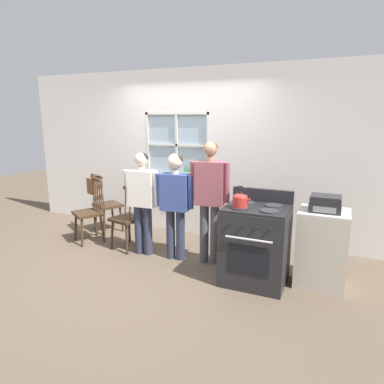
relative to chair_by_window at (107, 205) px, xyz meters
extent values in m
plane|color=brown|center=(1.33, -0.86, -0.46)|extent=(16.00, 16.00, 0.00)
cube|color=white|center=(-0.68, 0.54, 0.89)|extent=(2.38, 0.06, 2.70)
cube|color=white|center=(3.10, 0.54, 0.89)|extent=(2.86, 0.06, 2.70)
cube|color=white|center=(1.09, 0.54, 0.01)|extent=(1.15, 0.06, 0.95)
cube|color=white|center=(1.09, 0.54, 1.90)|extent=(1.15, 0.06, 0.68)
cube|color=silver|center=(1.09, 0.46, 0.47)|extent=(1.21, 0.10, 0.03)
cube|color=#9EB7C6|center=(1.09, 0.55, 1.02)|extent=(1.09, 0.01, 1.01)
cube|color=silver|center=(1.09, 0.52, 1.02)|extent=(0.04, 0.02, 1.07)
cube|color=silver|center=(1.09, 0.52, 1.02)|extent=(1.15, 0.02, 0.04)
cube|color=silver|center=(0.53, 0.52, 1.02)|extent=(0.04, 0.03, 1.07)
cube|color=silver|center=(1.65, 0.52, 1.02)|extent=(0.04, 0.03, 1.07)
cube|color=silver|center=(1.09, 0.52, 1.54)|extent=(1.15, 0.03, 0.04)
cube|color=silver|center=(1.09, 0.52, 0.51)|extent=(1.15, 0.03, 0.04)
cube|color=#3D2819|center=(0.01, 0.02, 0.00)|extent=(0.56, 0.55, 0.04)
cylinder|color=#3D2819|center=(0.23, 0.08, -0.24)|extent=(0.09, 0.06, 0.44)
cylinder|color=#3D2819|center=(-0.07, 0.24, -0.24)|extent=(0.06, 0.09, 0.44)
cylinder|color=#3D2819|center=(0.09, -0.20, -0.24)|extent=(0.06, 0.09, 0.44)
cylinder|color=#3D2819|center=(-0.21, -0.04, -0.24)|extent=(0.09, 0.06, 0.44)
cylinder|color=#3D2819|center=(0.09, -0.21, 0.25)|extent=(0.05, 0.07, 0.50)
cylinder|color=#3D2819|center=(0.01, -0.17, 0.25)|extent=(0.05, 0.07, 0.50)
cylinder|color=#3D2819|center=(-0.07, -0.13, 0.25)|extent=(0.05, 0.07, 0.50)
cylinder|color=#3D2819|center=(-0.15, -0.09, 0.25)|extent=(0.05, 0.07, 0.50)
cylinder|color=#3D2819|center=(-0.23, -0.05, 0.25)|extent=(0.05, 0.07, 0.50)
cube|color=#3D2819|center=(-0.07, -0.13, 0.52)|extent=(0.36, 0.21, 0.04)
cube|color=#3D2819|center=(0.04, -0.52, 0.00)|extent=(0.57, 0.56, 0.04)
cylinder|color=#3D2819|center=(-0.19, -0.56, -0.24)|extent=(0.09, 0.06, 0.44)
cylinder|color=#3D2819|center=(0.10, -0.75, -0.24)|extent=(0.06, 0.09, 0.44)
cylinder|color=#3D2819|center=(-0.02, -0.29, -0.24)|extent=(0.06, 0.09, 0.44)
cylinder|color=#3D2819|center=(0.27, -0.47, -0.24)|extent=(0.09, 0.06, 0.44)
cylinder|color=#3D2819|center=(-0.02, -0.28, 0.25)|extent=(0.05, 0.07, 0.50)
cylinder|color=#3D2819|center=(0.05, -0.33, 0.25)|extent=(0.05, 0.07, 0.50)
cylinder|color=#3D2819|center=(0.13, -0.38, 0.25)|extent=(0.05, 0.07, 0.50)
cylinder|color=#3D2819|center=(0.21, -0.42, 0.25)|extent=(0.05, 0.07, 0.50)
cylinder|color=#3D2819|center=(0.28, -0.47, 0.25)|extent=(0.05, 0.07, 0.50)
cube|color=#3D2819|center=(0.13, -0.38, 0.52)|extent=(0.34, 0.24, 0.04)
cube|color=#3D2819|center=(0.78, -0.52, 0.00)|extent=(0.49, 0.50, 0.04)
cylinder|color=#3D2819|center=(0.66, -0.31, -0.24)|extent=(0.07, 0.08, 0.44)
cylinder|color=#3D2819|center=(0.58, -0.64, -0.24)|extent=(0.08, 0.07, 0.44)
cylinder|color=#3D2819|center=(0.97, -0.39, -0.24)|extent=(0.08, 0.07, 0.44)
cylinder|color=#3D2819|center=(0.89, -0.72, -0.24)|extent=(0.07, 0.08, 0.44)
cylinder|color=#3D2819|center=(0.98, -0.38, 0.25)|extent=(0.07, 0.03, 0.50)
cylinder|color=#3D2819|center=(0.96, -0.47, 0.25)|extent=(0.07, 0.03, 0.50)
cylinder|color=#3D2819|center=(0.94, -0.56, 0.25)|extent=(0.07, 0.03, 0.50)
cylinder|color=#3D2819|center=(0.92, -0.64, 0.25)|extent=(0.07, 0.03, 0.50)
cylinder|color=#3D2819|center=(0.90, -0.73, 0.25)|extent=(0.07, 0.03, 0.50)
cube|color=#3D2819|center=(0.94, -0.56, 0.52)|extent=(0.13, 0.38, 0.04)
cylinder|color=#2D3347|center=(1.03, -0.61, -0.10)|extent=(0.12, 0.12, 0.72)
cylinder|color=#2D3347|center=(1.18, -0.60, -0.10)|extent=(0.12, 0.12, 0.72)
cube|color=white|center=(1.10, -0.60, 0.51)|extent=(0.39, 0.24, 0.50)
cylinder|color=white|center=(0.88, -0.64, 0.53)|extent=(0.08, 0.11, 0.47)
cylinder|color=white|center=(1.33, -0.61, 0.53)|extent=(0.08, 0.11, 0.47)
cylinder|color=beige|center=(1.10, -0.60, 0.79)|extent=(0.10, 0.10, 0.06)
sphere|color=beige|center=(1.10, -0.60, 0.91)|extent=(0.18, 0.18, 0.18)
ellipsoid|color=black|center=(1.10, -0.59, 0.93)|extent=(0.19, 0.19, 0.15)
cylinder|color=#2D3347|center=(1.53, -0.59, -0.11)|extent=(0.12, 0.12, 0.70)
cylinder|color=#2D3347|center=(1.68, -0.57, -0.11)|extent=(0.12, 0.12, 0.70)
cube|color=#384C8E|center=(1.61, -0.58, 0.49)|extent=(0.40, 0.24, 0.49)
cylinder|color=#384C8E|center=(1.38, -0.62, 0.51)|extent=(0.09, 0.11, 0.46)
cylinder|color=#384C8E|center=(1.83, -0.58, 0.51)|extent=(0.09, 0.11, 0.46)
cylinder|color=beige|center=(1.61, -0.58, 0.77)|extent=(0.10, 0.10, 0.06)
sphere|color=beige|center=(1.61, -0.58, 0.90)|extent=(0.21, 0.21, 0.21)
ellipsoid|color=#332319|center=(1.60, -0.57, 0.92)|extent=(0.21, 0.21, 0.17)
cylinder|color=#4C4C51|center=(2.01, -0.52, -0.05)|extent=(0.12, 0.12, 0.81)
cylinder|color=#4C4C51|center=(2.15, -0.50, -0.05)|extent=(0.12, 0.12, 0.81)
cube|color=#934C56|center=(2.08, -0.51, 0.64)|extent=(0.40, 0.26, 0.57)
cylinder|color=#934C56|center=(1.86, -0.56, 0.66)|extent=(0.09, 0.12, 0.53)
cylinder|color=#934C56|center=(2.30, -0.50, 0.66)|extent=(0.09, 0.12, 0.53)
cylinder|color=tan|center=(2.08, -0.51, 0.95)|extent=(0.10, 0.10, 0.07)
sphere|color=tan|center=(2.08, -0.51, 1.08)|extent=(0.18, 0.18, 0.18)
ellipsoid|color=brown|center=(2.08, -0.49, 1.10)|extent=(0.19, 0.19, 0.15)
cube|color=#232326|center=(2.77, -0.81, -0.01)|extent=(0.74, 0.64, 0.90)
cube|color=black|center=(2.77, -0.81, 0.45)|extent=(0.72, 0.61, 0.02)
cylinder|color=#2D2D30|center=(2.61, -0.94, 0.47)|extent=(0.20, 0.20, 0.02)
cylinder|color=#2D2D30|center=(2.94, -0.94, 0.47)|extent=(0.20, 0.20, 0.02)
cylinder|color=#2D2D30|center=(2.61, -0.68, 0.47)|extent=(0.20, 0.20, 0.02)
cylinder|color=#2D2D30|center=(2.94, -0.68, 0.47)|extent=(0.20, 0.20, 0.02)
cube|color=#232326|center=(2.77, -0.52, 0.54)|extent=(0.74, 0.06, 0.16)
cube|color=black|center=(2.77, -1.13, -0.06)|extent=(0.46, 0.01, 0.32)
cylinder|color=silver|center=(2.77, -1.15, 0.19)|extent=(0.52, 0.02, 0.02)
cylinder|color=#232326|center=(2.55, -1.14, 0.33)|extent=(0.04, 0.02, 0.04)
cylinder|color=#232326|center=(2.70, -1.14, 0.33)|extent=(0.04, 0.02, 0.04)
cylinder|color=#232326|center=(2.85, -1.14, 0.33)|extent=(0.04, 0.02, 0.04)
cylinder|color=#232326|center=(2.99, -1.14, 0.33)|extent=(0.04, 0.02, 0.04)
cylinder|color=red|center=(2.61, -0.94, 0.54)|extent=(0.17, 0.17, 0.12)
ellipsoid|color=red|center=(2.61, -0.94, 0.60)|extent=(0.16, 0.16, 0.07)
sphere|color=black|center=(2.61, -0.94, 0.64)|extent=(0.03, 0.03, 0.03)
cylinder|color=red|center=(2.69, -0.94, 0.56)|extent=(0.08, 0.03, 0.07)
torus|color=black|center=(2.61, -0.94, 0.66)|extent=(0.12, 0.01, 0.12)
cylinder|color=beige|center=(1.31, 0.45, 0.54)|extent=(0.14, 0.14, 0.10)
cylinder|color=#33261C|center=(1.31, 0.45, 0.58)|extent=(0.12, 0.12, 0.01)
cone|color=#2D7038|center=(1.33, 0.46, 0.67)|extent=(0.06, 0.05, 0.17)
cone|color=#2D7038|center=(1.30, 0.47, 0.62)|extent=(0.04, 0.05, 0.08)
cone|color=#2D7038|center=(1.29, 0.44, 0.67)|extent=(0.08, 0.06, 0.18)
cone|color=#2D7038|center=(1.32, 0.43, 0.62)|extent=(0.04, 0.04, 0.08)
cube|color=brown|center=(-0.11, -0.21, 0.36)|extent=(0.24, 0.18, 0.26)
torus|color=brown|center=(-0.07, -0.14, 0.53)|extent=(0.17, 0.17, 0.01)
cube|color=beige|center=(3.49, -0.57, -0.03)|extent=(0.55, 0.50, 0.87)
cube|color=beige|center=(3.49, -0.57, 0.42)|extent=(0.55, 0.50, 0.03)
cube|color=#232326|center=(3.49, -0.59, 0.49)|extent=(0.34, 0.28, 0.10)
cube|color=#232326|center=(3.49, -0.59, 0.58)|extent=(0.32, 0.27, 0.08)
cube|color=gray|center=(3.49, -0.73, 0.49)|extent=(0.24, 0.01, 0.06)
camera|label=1|loc=(3.62, -4.59, 1.48)|focal=32.00mm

